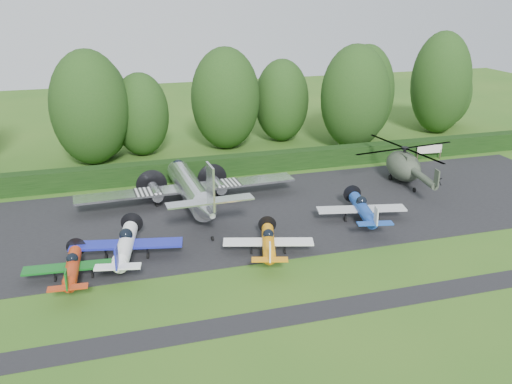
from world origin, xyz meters
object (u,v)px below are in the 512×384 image
object	(u,v)px
transport_plane	(191,189)
light_plane_orange	(268,242)
light_plane_red	(72,268)
helicopter	(404,164)
light_plane_white	(125,245)
sign_board	(429,150)
light_plane_blue	(363,209)

from	to	relation	value
transport_plane	light_plane_orange	bearing A→B (deg)	-69.46
light_plane_red	helicopter	distance (m)	33.57
light_plane_white	helicopter	world-z (taller)	helicopter
light_plane_orange	sign_board	distance (m)	30.38
light_plane_white	light_plane_blue	bearing A→B (deg)	-7.04
helicopter	sign_board	bearing A→B (deg)	33.64
light_plane_white	sign_board	world-z (taller)	light_plane_white
light_plane_orange	helicopter	size ratio (longest dim) A/B	0.53
transport_plane	sign_board	bearing A→B (deg)	15.55
transport_plane	light_plane_white	world-z (taller)	transport_plane
transport_plane	light_plane_orange	world-z (taller)	transport_plane
light_plane_blue	sign_board	world-z (taller)	light_plane_blue
light_plane_red	light_plane_white	xyz separation A→B (m)	(3.63, 1.99, 0.24)
light_plane_orange	light_plane_blue	bearing A→B (deg)	4.86
light_plane_blue	sign_board	size ratio (longest dim) A/B	2.63
transport_plane	light_plane_red	world-z (taller)	transport_plane
light_plane_orange	helicopter	bearing A→B (deg)	16.98
transport_plane	light_plane_blue	world-z (taller)	transport_plane
light_plane_orange	light_plane_red	bearing A→B (deg)	163.48
light_plane_orange	light_plane_blue	distance (m)	10.05
light_plane_red	light_plane_blue	bearing A→B (deg)	4.32
light_plane_red	helicopter	size ratio (longest dim) A/B	0.52
light_plane_orange	sign_board	world-z (taller)	light_plane_orange
light_plane_white	light_plane_orange	world-z (taller)	light_plane_white
light_plane_blue	sign_board	bearing A→B (deg)	30.71
light_plane_orange	sign_board	size ratio (longest dim) A/B	2.34
transport_plane	light_plane_blue	xyz separation A→B (m)	(13.03, -7.33, -0.58)
light_plane_red	transport_plane	bearing A→B (deg)	42.93
light_plane_red	helicopter	bearing A→B (deg)	15.79
sign_board	light_plane_white	bearing A→B (deg)	-160.15
light_plane_blue	helicopter	xyz separation A→B (m)	(8.46, 8.04, 0.76)
light_plane_white	light_plane_blue	world-z (taller)	light_plane_white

